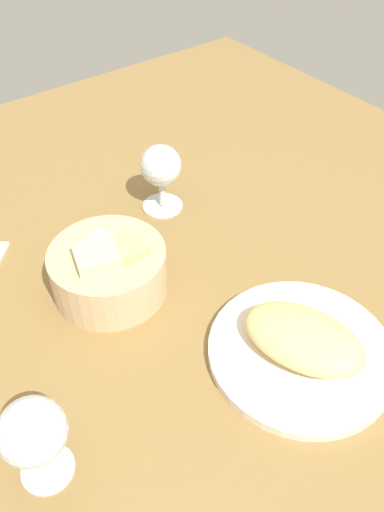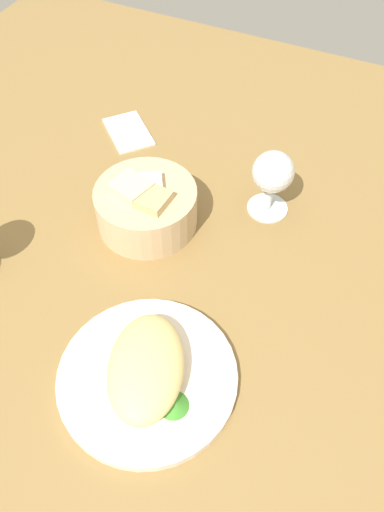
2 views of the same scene
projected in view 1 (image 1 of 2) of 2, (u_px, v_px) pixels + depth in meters
The scene contains 7 objects.
ground_plane at pixel (165, 312), 72.28cm from camera, with size 140.00×140.00×2.00cm, color olive.
plate at pixel (301, 352), 65.26cm from camera, with size 23.28×23.28×1.40cm, color white.
omelette at pixel (304, 338), 63.33cm from camera, with size 15.28×9.62×4.23cm, color #E8CA7B.
lettuce_garnish at pixel (343, 338), 65.12cm from camera, with size 3.90×3.90×1.47cm, color #3C8B2B.
bread_basket at pixel (109, 269), 71.47cm from camera, with size 16.01×16.01×8.71cm.
wine_glass_near at pixel (161, 169), 82.81cm from camera, with size 6.75×6.75×11.52cm.
wine_glass_far at pixel (33, 434), 49.85cm from camera, with size 6.87×6.87×11.55cm.
Camera 1 is at (-39.95, 25.51, 54.26)cm, focal length 36.58 mm.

